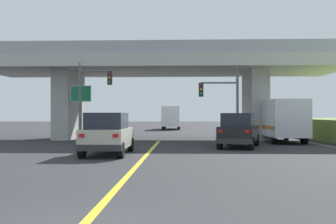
% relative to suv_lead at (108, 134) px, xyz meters
% --- Properties ---
extents(ground, '(160.00, 160.00, 0.00)m').
position_rel_suv_lead_xyz_m(ground, '(1.87, 12.51, -1.01)').
color(ground, '#2B2B2D').
extents(overpass_bridge, '(28.15, 8.11, 7.16)m').
position_rel_suv_lead_xyz_m(overpass_bridge, '(1.87, 12.51, 4.07)').
color(overpass_bridge, '#B7B5AD').
rests_on(overpass_bridge, ground).
extents(lane_divider_stripe, '(0.20, 22.81, 0.01)m').
position_rel_suv_lead_xyz_m(lane_divider_stripe, '(1.87, -1.42, -1.01)').
color(lane_divider_stripe, yellow).
rests_on(lane_divider_stripe, ground).
extents(suv_lead, '(2.00, 4.41, 2.02)m').
position_rel_suv_lead_xyz_m(suv_lead, '(0.00, 0.00, 0.00)').
color(suv_lead, '#B7B29E').
rests_on(suv_lead, ground).
extents(suv_crossing, '(3.06, 4.77, 2.02)m').
position_rel_suv_lead_xyz_m(suv_crossing, '(6.90, 4.37, -0.00)').
color(suv_crossing, black).
rests_on(suv_crossing, ground).
extents(box_truck, '(2.33, 6.61, 2.94)m').
position_rel_suv_lead_xyz_m(box_truck, '(10.57, 9.13, 0.55)').
color(box_truck, silver).
rests_on(box_truck, ground).
extents(traffic_signal_nearside, '(2.76, 0.36, 5.01)m').
position_rel_suv_lead_xyz_m(traffic_signal_nearside, '(6.43, 8.35, 2.06)').
color(traffic_signal_nearside, '#56595E').
rests_on(traffic_signal_nearside, ground).
extents(traffic_signal_farside, '(2.36, 0.36, 5.59)m').
position_rel_suv_lead_xyz_m(traffic_signal_farside, '(-2.89, 8.51, 2.52)').
color(traffic_signal_farside, '#56595E').
rests_on(traffic_signal_farside, ground).
extents(highway_sign, '(1.55, 0.17, 4.24)m').
position_rel_suv_lead_xyz_m(highway_sign, '(-3.92, 9.84, 2.08)').
color(highway_sign, slate).
rests_on(highway_sign, ground).
extents(semi_truck_distant, '(2.33, 7.05, 2.99)m').
position_rel_suv_lead_xyz_m(semi_truck_distant, '(2.09, 32.87, 0.57)').
color(semi_truck_distant, red).
rests_on(semi_truck_distant, ground).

